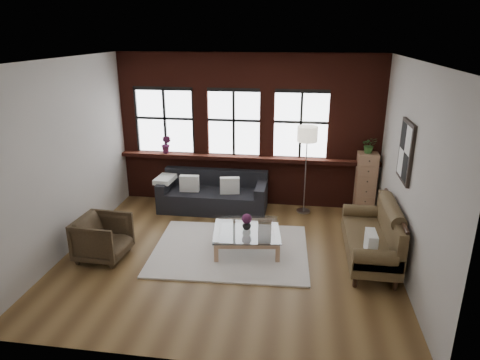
# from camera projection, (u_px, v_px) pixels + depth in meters

# --- Properties ---
(floor) EXTENTS (5.50, 5.50, 0.00)m
(floor) POSITION_uv_depth(u_px,v_px,m) (229.00, 255.00, 7.25)
(floor) COLOR brown
(floor) RESTS_ON ground
(ceiling) EXTENTS (5.50, 5.50, 0.00)m
(ceiling) POSITION_uv_depth(u_px,v_px,m) (227.00, 60.00, 6.20)
(ceiling) COLOR white
(ceiling) RESTS_ON ground
(wall_back) EXTENTS (5.50, 0.00, 5.50)m
(wall_back) POSITION_uv_depth(u_px,v_px,m) (248.00, 131.00, 9.06)
(wall_back) COLOR #AFAAA3
(wall_back) RESTS_ON ground
(wall_front) EXTENTS (5.50, 0.00, 5.50)m
(wall_front) POSITION_uv_depth(u_px,v_px,m) (187.00, 237.00, 4.39)
(wall_front) COLOR #AFAAA3
(wall_front) RESTS_ON ground
(wall_left) EXTENTS (0.00, 5.00, 5.00)m
(wall_left) POSITION_uv_depth(u_px,v_px,m) (65.00, 158.00, 7.10)
(wall_left) COLOR #AFAAA3
(wall_left) RESTS_ON ground
(wall_right) EXTENTS (0.00, 5.00, 5.00)m
(wall_right) POSITION_uv_depth(u_px,v_px,m) (410.00, 173.00, 6.35)
(wall_right) COLOR #AFAAA3
(wall_right) RESTS_ON ground
(brick_backwall) EXTENTS (5.50, 0.12, 3.20)m
(brick_backwall) POSITION_uv_depth(u_px,v_px,m) (248.00, 131.00, 9.00)
(brick_backwall) COLOR #441710
(brick_backwall) RESTS_ON floor
(sill_ledge) EXTENTS (5.50, 0.30, 0.08)m
(sill_ledge) POSITION_uv_depth(u_px,v_px,m) (247.00, 158.00, 9.11)
(sill_ledge) COLOR #441710
(sill_ledge) RESTS_ON brick_backwall
(window_left) EXTENTS (1.38, 0.10, 1.50)m
(window_left) POSITION_uv_depth(u_px,v_px,m) (165.00, 122.00, 9.21)
(window_left) COLOR black
(window_left) RESTS_ON brick_backwall
(window_mid) EXTENTS (1.38, 0.10, 1.50)m
(window_mid) POSITION_uv_depth(u_px,v_px,m) (234.00, 124.00, 9.00)
(window_mid) COLOR black
(window_mid) RESTS_ON brick_backwall
(window_right) EXTENTS (1.38, 0.10, 1.50)m
(window_right) POSITION_uv_depth(u_px,v_px,m) (301.00, 126.00, 8.81)
(window_right) COLOR black
(window_right) RESTS_ON brick_backwall
(wall_poster) EXTENTS (0.05, 0.74, 0.94)m
(wall_poster) POSITION_uv_depth(u_px,v_px,m) (406.00, 152.00, 6.55)
(wall_poster) COLOR black
(wall_poster) RESTS_ON wall_right
(shag_rug) EXTENTS (2.73, 2.19, 0.03)m
(shag_rug) POSITION_uv_depth(u_px,v_px,m) (230.00, 250.00, 7.40)
(shag_rug) COLOR beige
(shag_rug) RESTS_ON floor
(dark_sofa) EXTENTS (2.24, 0.91, 0.81)m
(dark_sofa) POSITION_uv_depth(u_px,v_px,m) (213.00, 191.00, 8.98)
(dark_sofa) COLOR black
(dark_sofa) RESTS_ON floor
(pillow_a) EXTENTS (0.41, 0.17, 0.34)m
(pillow_a) POSITION_uv_depth(u_px,v_px,m) (189.00, 183.00, 8.89)
(pillow_a) COLOR white
(pillow_a) RESTS_ON dark_sofa
(pillow_b) EXTENTS (0.42, 0.21, 0.34)m
(pillow_b) POSITION_uv_depth(u_px,v_px,m) (230.00, 185.00, 8.78)
(pillow_b) COLOR white
(pillow_b) RESTS_ON dark_sofa
(vintage_settee) EXTENTS (0.84, 1.90, 1.01)m
(vintage_settee) POSITION_uv_depth(u_px,v_px,m) (370.00, 233.00, 6.93)
(vintage_settee) COLOR #503E24
(vintage_settee) RESTS_ON floor
(pillow_settee) EXTENTS (0.14, 0.38, 0.34)m
(pillow_settee) POSITION_uv_depth(u_px,v_px,m) (371.00, 243.00, 6.36)
(pillow_settee) COLOR white
(pillow_settee) RESTS_ON vintage_settee
(armchair) EXTENTS (0.84, 0.82, 0.72)m
(armchair) POSITION_uv_depth(u_px,v_px,m) (103.00, 238.00, 7.07)
(armchair) COLOR #36291B
(armchair) RESTS_ON floor
(coffee_table) EXTENTS (1.27, 1.27, 0.38)m
(coffee_table) POSITION_uv_depth(u_px,v_px,m) (247.00, 239.00, 7.43)
(coffee_table) COLOR #AA7E5C
(coffee_table) RESTS_ON shag_rug
(vase) EXTENTS (0.16, 0.16, 0.16)m
(vase) POSITION_uv_depth(u_px,v_px,m) (247.00, 225.00, 7.34)
(vase) COLOR #B2B2B2
(vase) RESTS_ON coffee_table
(flowers) EXTENTS (0.17, 0.17, 0.17)m
(flowers) POSITION_uv_depth(u_px,v_px,m) (247.00, 219.00, 7.31)
(flowers) COLOR #541C41
(flowers) RESTS_ON vase
(drawer_chest) EXTENTS (0.40, 0.40, 1.29)m
(drawer_chest) POSITION_uv_depth(u_px,v_px,m) (365.00, 183.00, 8.77)
(drawer_chest) COLOR #AA7E5C
(drawer_chest) RESTS_ON floor
(potted_plant_top) EXTENTS (0.31, 0.28, 0.33)m
(potted_plant_top) POSITION_uv_depth(u_px,v_px,m) (369.00, 145.00, 8.51)
(potted_plant_top) COLOR #2D5923
(potted_plant_top) RESTS_ON drawer_chest
(floor_lamp) EXTENTS (0.40, 0.40, 1.97)m
(floor_lamp) POSITION_uv_depth(u_px,v_px,m) (306.00, 167.00, 8.67)
(floor_lamp) COLOR #A5A5A8
(floor_lamp) RESTS_ON floor
(sill_plant) EXTENTS (0.26, 0.23, 0.40)m
(sill_plant) POSITION_uv_depth(u_px,v_px,m) (166.00, 144.00, 9.24)
(sill_plant) COLOR #541C41
(sill_plant) RESTS_ON sill_ledge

